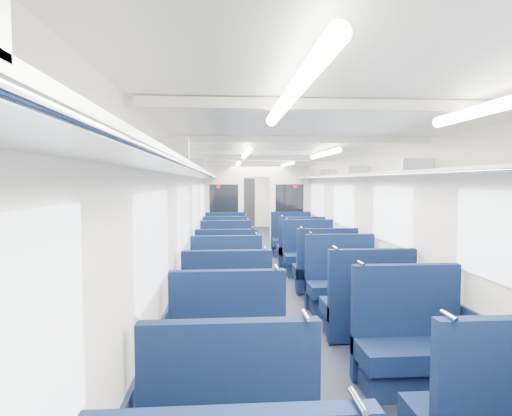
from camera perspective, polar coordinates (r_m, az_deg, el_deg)
name	(u,v)px	position (r m, az deg, el deg)	size (l,w,h in m)	color
floor	(267,274)	(8.65, 1.52, -8.90)	(2.80, 18.00, 0.01)	black
ceiling	(267,158)	(8.46, 1.55, 6.83)	(2.80, 18.00, 0.01)	white
wall_left	(197,217)	(8.45, -7.95, -1.17)	(0.02, 18.00, 2.35)	silver
dado_left	(198,258)	(8.56, -7.80, -6.68)	(0.03, 17.90, 0.70)	#101B36
wall_right	(336,216)	(8.73, 10.72, -1.05)	(0.02, 18.00, 2.35)	silver
dado_right	(334,256)	(8.83, 10.56, -6.39)	(0.03, 17.90, 0.70)	#101B36
wall_far	(245,198)	(17.44, -1.43, 1.29)	(2.80, 0.02, 2.35)	silver
luggage_rack_left	(206,176)	(8.42, -6.72, 4.26)	(0.36, 17.40, 0.18)	#B2B5BA
luggage_rack_right	(327,177)	(8.66, 9.58, 4.21)	(0.36, 17.40, 0.18)	#B2B5BA
windows	(270,205)	(8.01, 1.87, 0.36)	(2.78, 15.60, 0.75)	white
ceiling_fittings	(269,160)	(8.20, 1.73, 6.51)	(2.70, 16.06, 0.11)	silver
end_door	(246,203)	(17.39, -1.42, 0.71)	(0.75, 0.06, 2.00)	black
bulkhead	(257,206)	(11.26, 0.11, 0.33)	(2.80, 0.10, 2.35)	silver
seat_6	(228,362)	(3.80, -3.80, -20.04)	(1.01, 0.56, 1.13)	#0D1D41
seat_7	(411,350)	(4.27, 20.24, -17.52)	(1.01, 0.56, 1.13)	#0D1D41
seat_8	(227,313)	(5.06, -3.92, -13.92)	(1.01, 0.56, 1.13)	#0D1D41
seat_9	(367,310)	(5.31, 14.80, -13.19)	(1.01, 0.56, 1.13)	#0D1D41
seat_10	(227,290)	(6.02, -3.98, -11.06)	(1.01, 0.56, 1.13)	#0D1D41
seat_11	(342,287)	(6.31, 11.53, -10.44)	(1.01, 0.56, 1.13)	#0D1D41
seat_12	(226,273)	(7.09, -4.02, -8.82)	(1.01, 0.56, 1.13)	#0D1D41
seat_13	(325,272)	(7.29, 9.30, -8.52)	(1.01, 0.56, 1.13)	#0D1D41
seat_14	(226,259)	(8.36, -4.05, -6.92)	(1.01, 0.56, 1.13)	#0D1D41
seat_15	(309,258)	(8.58, 7.18, -6.67)	(1.01, 0.56, 1.13)	#0D1D41
seat_16	(226,249)	(9.55, -4.08, -5.59)	(1.01, 0.56, 1.13)	#0D1D41
seat_17	(301,250)	(9.49, 6.05, -5.67)	(1.01, 0.56, 1.13)	#0D1D41
seat_18	(226,243)	(10.53, -4.09, -4.74)	(1.01, 0.56, 1.13)	#0D1D41
seat_19	(292,242)	(10.73, 4.84, -4.59)	(1.01, 0.56, 1.13)	#0D1D41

